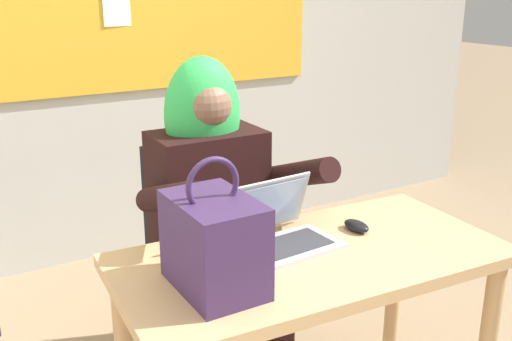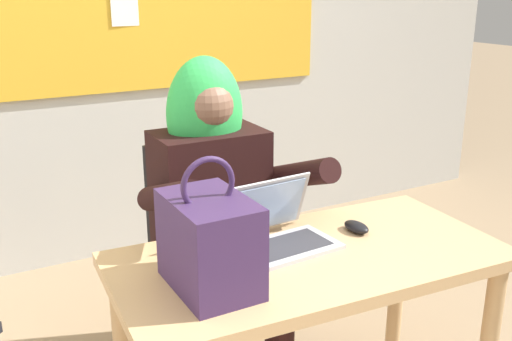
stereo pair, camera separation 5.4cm
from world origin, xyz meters
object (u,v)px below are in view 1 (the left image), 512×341
object	(u,v)px
chair_at_desk	(201,240)
handbag	(214,243)
laptop	(278,231)
desk_main	(311,284)
person_costumed	(216,196)
computer_mouse	(356,226)

from	to	relation	value
chair_at_desk	handbag	distance (m)	0.82
chair_at_desk	laptop	xyz separation A→B (m)	(0.01, -0.55, 0.24)
chair_at_desk	laptop	size ratio (longest dim) A/B	2.59
desk_main	laptop	bearing A→B (deg)	117.11
person_costumed	laptop	xyz separation A→B (m)	(0.01, -0.42, 0.01)
person_costumed	computer_mouse	size ratio (longest dim) A/B	12.16
computer_mouse	handbag	size ratio (longest dim) A/B	0.28
person_costumed	desk_main	bearing A→B (deg)	8.15
desk_main	handbag	bearing A→B (deg)	-174.39
desk_main	person_costumed	xyz separation A→B (m)	(-0.07, 0.53, 0.14)
person_costumed	computer_mouse	xyz separation A→B (m)	(0.30, -0.46, -0.02)
laptop	person_costumed	bearing A→B (deg)	87.81
desk_main	laptop	distance (m)	0.20
person_costumed	laptop	size ratio (longest dim) A/B	3.59
desk_main	computer_mouse	size ratio (longest dim) A/B	12.18
chair_at_desk	laptop	bearing A→B (deg)	-3.37
chair_at_desk	computer_mouse	xyz separation A→B (m)	(0.31, -0.59, 0.21)
desk_main	person_costumed	size ratio (longest dim) A/B	1.00
person_costumed	chair_at_desk	bearing A→B (deg)	-176.48
laptop	handbag	bearing A→B (deg)	-157.23
laptop	computer_mouse	world-z (taller)	laptop
handbag	computer_mouse	bearing A→B (deg)	9.97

